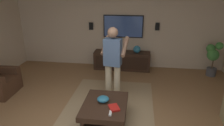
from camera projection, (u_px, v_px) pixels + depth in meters
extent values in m
cube|color=#C6B299|center=(119.00, 22.00, 6.24)|extent=(0.10, 6.58, 2.77)
cube|color=#9E8460|center=(107.00, 115.00, 4.06)|extent=(3.15, 1.85, 0.01)
cube|color=#472D1E|center=(5.00, 77.00, 5.13)|extent=(0.18, 0.80, 0.56)
cube|color=#332116|center=(105.00, 106.00, 3.76)|extent=(1.00, 0.80, 0.10)
cylinder|color=#332116|center=(124.00, 104.00, 4.17)|extent=(0.07, 0.07, 0.30)
cylinder|color=#332116|center=(93.00, 102.00, 4.26)|extent=(0.07, 0.07, 0.30)
cube|color=black|center=(105.00, 117.00, 3.84)|extent=(0.88, 0.68, 0.03)
cube|color=#332116|center=(122.00, 60.00, 6.31)|extent=(0.44, 1.70, 0.55)
cube|color=black|center=(121.00, 63.00, 6.10)|extent=(0.01, 1.56, 0.39)
cube|color=black|center=(123.00, 26.00, 6.18)|extent=(0.05, 1.20, 0.68)
cube|color=#3F5DA3|center=(123.00, 27.00, 6.15)|extent=(0.01, 1.14, 0.62)
cylinder|color=#C6B793|center=(117.00, 83.00, 4.52)|extent=(0.14, 0.14, 0.82)
cylinder|color=#C6B793|center=(108.00, 82.00, 4.58)|extent=(0.14, 0.14, 0.82)
cube|color=slate|center=(113.00, 52.00, 4.31)|extent=(0.27, 0.39, 0.58)
sphere|color=#997056|center=(113.00, 33.00, 4.16)|extent=(0.22, 0.22, 0.22)
cylinder|color=#997056|center=(125.00, 47.00, 4.38)|extent=(0.49, 0.16, 0.37)
cylinder|color=#997056|center=(105.00, 45.00, 4.49)|extent=(0.49, 0.16, 0.37)
cube|color=white|center=(117.00, 48.00, 4.65)|extent=(0.05, 0.06, 0.16)
cylinder|color=#4C4C51|center=(211.00, 72.00, 5.87)|extent=(0.27, 0.27, 0.23)
cylinder|color=brown|center=(213.00, 62.00, 5.77)|extent=(0.04, 0.04, 0.37)
sphere|color=#3D7F38|center=(213.00, 55.00, 5.67)|extent=(0.32, 0.32, 0.32)
sphere|color=#3D7F38|center=(211.00, 49.00, 5.69)|extent=(0.24, 0.24, 0.24)
sphere|color=#3D7F38|center=(212.00, 53.00, 5.74)|extent=(0.20, 0.20, 0.20)
sphere|color=#3D7F38|center=(219.00, 46.00, 5.55)|extent=(0.20, 0.20, 0.20)
ellipsoid|color=teal|center=(103.00, 99.00, 3.79)|extent=(0.22, 0.22, 0.10)
cube|color=white|center=(110.00, 113.00, 3.43)|extent=(0.15, 0.05, 0.02)
cube|color=red|center=(114.00, 108.00, 3.57)|extent=(0.27, 0.24, 0.04)
sphere|color=teal|center=(137.00, 49.00, 6.08)|extent=(0.22, 0.22, 0.22)
cube|color=black|center=(157.00, 27.00, 6.05)|extent=(0.06, 0.12, 0.22)
cube|color=black|center=(91.00, 26.00, 6.32)|extent=(0.06, 0.12, 0.22)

